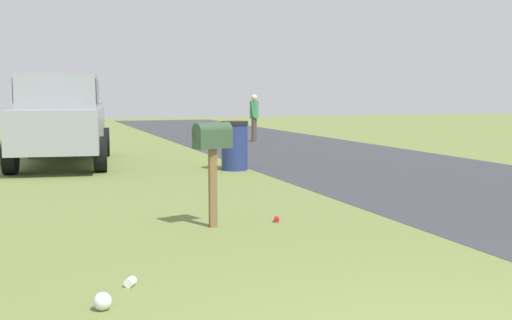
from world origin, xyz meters
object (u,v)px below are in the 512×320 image
object	(u,v)px
mailbox	(213,144)
pickup_truck	(62,118)
pedestrian	(254,114)
trash_bin	(235,145)

from	to	relation	value
mailbox	pickup_truck	bearing A→B (deg)	-8.15
mailbox	pedestrian	distance (m)	13.87
trash_bin	pickup_truck	bearing A→B (deg)	57.25
trash_bin	pedestrian	size ratio (longest dim) A/B	0.65
trash_bin	pedestrian	world-z (taller)	pedestrian
pickup_truck	trash_bin	distance (m)	4.19
trash_bin	pedestrian	bearing A→B (deg)	-22.26
pickup_truck	trash_bin	bearing A→B (deg)	64.29
pickup_truck	trash_bin	xyz separation A→B (m)	(-2.24, -3.49, -0.57)
pickup_truck	mailbox	bearing A→B (deg)	18.13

